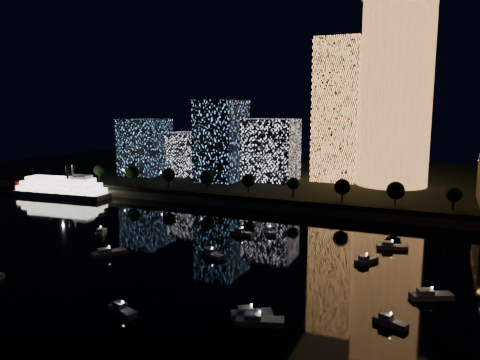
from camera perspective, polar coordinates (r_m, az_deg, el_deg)
The scene contains 10 objects.
ground at distance 112.50m, azimuth -2.12°, elevation -12.93°, with size 520.00×520.00×0.00m, color black.
far_bank at distance 260.97m, azimuth 13.26°, elevation 0.11°, with size 420.00×160.00×5.00m, color black.
seawall at distance 186.17m, azimuth 8.89°, elevation -3.63°, with size 420.00×6.00×3.00m, color #6B5E4C.
tower_cylindrical at distance 229.33m, azimuth 18.45°, elevation 10.16°, with size 34.00×34.00×86.29m.
tower_rectangular at distance 238.42m, azimuth 11.89°, elevation 8.30°, with size 21.79×21.79×69.34m, color #FA9C50.
midrise_blocks at distance 242.46m, azimuth -3.73°, elevation 4.08°, with size 93.01×32.65×39.79m.
riverboat at distance 235.05m, azimuth -21.42°, elevation -0.89°, with size 51.94×14.58×15.45m.
motorboats at distance 123.33m, azimuth 0.24°, elevation -10.50°, with size 109.31×75.52×2.78m.
esplanade_trees at distance 199.19m, azimuth 1.21°, elevation -0.06°, with size 165.53×6.84×8.92m.
street_lamps at distance 206.66m, azimuth 0.65°, elevation -0.13°, with size 132.70×0.70×5.65m.
Camera 1 is at (45.33, -93.92, 42.18)m, focal length 35.00 mm.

